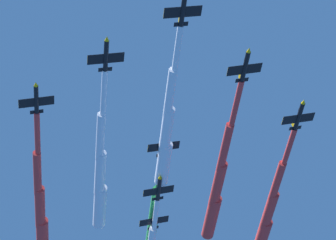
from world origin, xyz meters
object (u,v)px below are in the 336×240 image
object	(u,v)px
jet_lead	(167,130)
jet_starboard_mid	(40,208)
jet_port_inner	(218,185)
jet_port_outer	(152,235)
jet_starboard_inner	(100,174)
jet_port_mid	(270,211)

from	to	relation	value
jet_lead	jet_starboard_mid	world-z (taller)	jet_lead
jet_port_inner	jet_port_outer	world-z (taller)	jet_port_outer
jet_lead	jet_port_inner	world-z (taller)	jet_lead
jet_starboard_inner	jet_port_mid	xyz separation A→B (m)	(30.31, 37.75, 0.01)
jet_starboard_inner	jet_starboard_mid	bearing A→B (deg)	175.74
jet_starboard_mid	jet_port_inner	bearing A→B (deg)	22.55
jet_port_inner	jet_starboard_mid	xyz separation A→B (m)	(-45.48, -18.89, -0.75)
jet_starboard_inner	jet_starboard_mid	xyz separation A→B (m)	(-21.71, 1.62, -0.82)
jet_lead	jet_port_mid	world-z (taller)	jet_lead
jet_port_mid	jet_starboard_inner	bearing A→B (deg)	-128.76
jet_starboard_inner	jet_port_mid	distance (m)	48.41
jet_lead	jet_starboard_mid	distance (m)	45.62
jet_lead	jet_port_outer	size ratio (longest dim) A/B	0.96
jet_lead	jet_port_inner	xyz separation A→B (m)	(0.24, 24.60, -0.30)
jet_port_inner	jet_port_mid	bearing A→B (deg)	69.24
jet_lead	jet_starboard_inner	world-z (taller)	jet_lead
jet_starboard_inner	jet_port_outer	distance (m)	30.58
jet_port_inner	jet_port_mid	world-z (taller)	jet_port_mid
jet_port_mid	jet_port_outer	size ratio (longest dim) A/B	0.97
jet_lead	jet_starboard_mid	xyz separation A→B (m)	(-45.24, 5.72, -1.05)
jet_starboard_inner	jet_port_outer	xyz separation A→B (m)	(-4.19, 30.27, 1.09)
jet_port_inner	jet_starboard_mid	bearing A→B (deg)	-157.45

